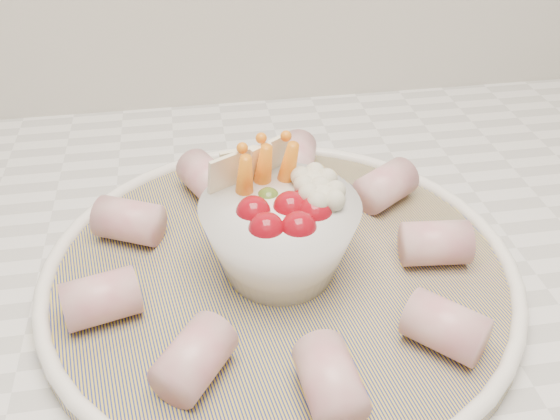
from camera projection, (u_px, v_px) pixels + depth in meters
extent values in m
cube|color=silver|center=(113.00, 297.00, 0.51)|extent=(2.04, 0.62, 0.04)
cylinder|color=navy|center=(280.00, 274.00, 0.49)|extent=(0.42, 0.42, 0.01)
torus|color=white|center=(280.00, 266.00, 0.49)|extent=(0.37, 0.37, 0.01)
sphere|color=maroon|center=(266.00, 230.00, 0.43)|extent=(0.03, 0.03, 0.03)
sphere|color=maroon|center=(299.00, 229.00, 0.43)|extent=(0.03, 0.03, 0.03)
sphere|color=maroon|center=(315.00, 214.00, 0.44)|extent=(0.03, 0.03, 0.03)
sphere|color=maroon|center=(253.00, 213.00, 0.44)|extent=(0.03, 0.03, 0.03)
sphere|color=maroon|center=(290.00, 208.00, 0.45)|extent=(0.03, 0.03, 0.03)
sphere|color=maroon|center=(309.00, 199.00, 0.46)|extent=(0.03, 0.03, 0.03)
sphere|color=#4C6A23|center=(268.00, 200.00, 0.46)|extent=(0.02, 0.02, 0.02)
cone|color=orange|center=(245.00, 185.00, 0.46)|extent=(0.02, 0.03, 0.06)
cone|color=orange|center=(263.00, 175.00, 0.47)|extent=(0.03, 0.03, 0.06)
cone|color=orange|center=(287.00, 172.00, 0.47)|extent=(0.03, 0.03, 0.06)
sphere|color=beige|center=(313.00, 189.00, 0.47)|extent=(0.03, 0.03, 0.03)
sphere|color=beige|center=(323.00, 204.00, 0.45)|extent=(0.03, 0.03, 0.03)
cube|color=#F1E4BC|center=(245.00, 171.00, 0.47)|extent=(0.04, 0.02, 0.04)
cube|color=#F1E4BC|center=(267.00, 164.00, 0.48)|extent=(0.04, 0.03, 0.04)
cube|color=#F1E4BC|center=(231.00, 177.00, 0.46)|extent=(0.04, 0.03, 0.04)
cylinder|color=#BC5666|center=(435.00, 243.00, 0.48)|extent=(0.05, 0.04, 0.03)
cylinder|color=#BC5666|center=(386.00, 186.00, 0.55)|extent=(0.06, 0.06, 0.03)
cylinder|color=#BC5666|center=(296.00, 158.00, 0.59)|extent=(0.05, 0.06, 0.03)
cylinder|color=#BC5666|center=(206.00, 178.00, 0.56)|extent=(0.05, 0.06, 0.03)
cylinder|color=#BC5666|center=(129.00, 221.00, 0.51)|extent=(0.06, 0.05, 0.03)
cylinder|color=#BC5666|center=(101.00, 299.00, 0.43)|extent=(0.06, 0.05, 0.03)
cylinder|color=#BC5666|center=(194.00, 359.00, 0.39)|extent=(0.06, 0.06, 0.03)
cylinder|color=#BC5666|center=(330.00, 380.00, 0.38)|extent=(0.04, 0.05, 0.03)
cylinder|color=#BC5666|center=(446.00, 327.00, 0.41)|extent=(0.06, 0.06, 0.03)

